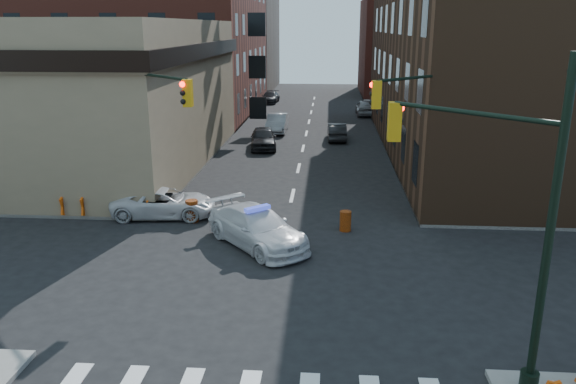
% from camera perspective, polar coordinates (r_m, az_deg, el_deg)
% --- Properties ---
extents(ground, '(140.00, 140.00, 0.00)m').
position_cam_1_polar(ground, '(20.40, -1.41, -8.55)').
color(ground, black).
rests_on(ground, ground).
extents(sidewalk_nw, '(34.00, 54.50, 0.15)m').
position_cam_1_polar(sidewalk_nw, '(57.49, -21.64, 6.79)').
color(sidewalk_nw, gray).
rests_on(sidewalk_nw, ground).
extents(sidewalk_ne, '(34.00, 54.50, 0.15)m').
position_cam_1_polar(sidewalk_ne, '(56.00, 26.47, 6.00)').
color(sidewalk_ne, gray).
rests_on(sidewalk_ne, ground).
extents(bank_building, '(22.00, 22.00, 9.00)m').
position_cam_1_polar(bank_building, '(39.86, -24.39, 9.11)').
color(bank_building, '#867358').
rests_on(bank_building, ground).
extents(commercial_row_ne, '(14.00, 34.00, 14.00)m').
position_cam_1_polar(commercial_row_ne, '(42.41, 19.99, 13.35)').
color(commercial_row_ne, '#452C1B').
rests_on(commercial_row_ne, ground).
extents(filler_nw, '(20.00, 18.00, 16.00)m').
position_cam_1_polar(filler_nw, '(82.34, -8.68, 15.89)').
color(filler_nw, brown).
rests_on(filler_nw, ground).
extents(filler_ne, '(16.00, 16.00, 12.00)m').
position_cam_1_polar(filler_ne, '(77.39, 13.63, 14.12)').
color(filler_ne, maroon).
rests_on(filler_ne, ground).
extents(signal_pole_se, '(5.40, 5.27, 8.00)m').
position_cam_1_polar(signal_pole_se, '(14.12, 21.30, -1.21)').
color(signal_pole_se, black).
rests_on(signal_pole_se, sidewalk_se).
extents(signal_pole_nw, '(3.58, 3.67, 8.00)m').
position_cam_1_polar(signal_pole_nw, '(25.30, -13.67, 6.27)').
color(signal_pole_nw, black).
rests_on(signal_pole_nw, sidewalk_nw).
extents(signal_pole_ne, '(3.67, 3.58, 8.00)m').
position_cam_1_polar(signal_pole_ne, '(24.45, 13.59, 5.93)').
color(signal_pole_ne, black).
rests_on(signal_pole_ne, sidewalk_ne).
extents(tree_ne_near, '(3.00, 3.00, 4.85)m').
position_cam_1_polar(tree_ne_near, '(45.04, 11.53, 9.63)').
color(tree_ne_near, black).
rests_on(tree_ne_near, sidewalk_ne).
extents(tree_ne_far, '(3.00, 3.00, 4.85)m').
position_cam_1_polar(tree_ne_far, '(52.94, 10.47, 10.67)').
color(tree_ne_far, black).
rests_on(tree_ne_far, sidewalk_ne).
extents(police_car, '(5.10, 5.41, 1.54)m').
position_cam_1_polar(police_car, '(22.88, -3.17, -3.62)').
color(police_car, silver).
rests_on(police_car, ground).
extents(pickup, '(4.98, 2.64, 1.33)m').
position_cam_1_polar(pickup, '(26.97, -12.48, -1.08)').
color(pickup, silver).
rests_on(pickup, ground).
extents(parked_car_wnear, '(2.36, 4.70, 1.54)m').
position_cam_1_polar(parked_car_wnear, '(41.27, -2.53, 5.51)').
color(parked_car_wnear, black).
rests_on(parked_car_wnear, ground).
extents(parked_car_wfar, '(1.63, 4.62, 1.52)m').
position_cam_1_polar(parked_car_wfar, '(47.65, -1.12, 7.00)').
color(parked_car_wfar, '#95979D').
rests_on(parked_car_wfar, ground).
extents(parked_car_wdeep, '(2.07, 4.54, 1.29)m').
position_cam_1_polar(parked_car_wdeep, '(66.49, -1.83, 9.60)').
color(parked_car_wdeep, black).
rests_on(parked_car_wdeep, ground).
extents(parked_car_enear, '(1.53, 4.05, 1.32)m').
position_cam_1_polar(parked_car_enear, '(44.48, 4.98, 6.12)').
color(parked_car_enear, black).
rests_on(parked_car_enear, ground).
extents(parked_car_efar, '(1.86, 4.58, 1.56)m').
position_cam_1_polar(parked_car_efar, '(57.55, 7.86, 8.51)').
color(parked_car_efar, '#92949A').
rests_on(parked_car_efar, ground).
extents(pedestrian_a, '(0.79, 0.74, 1.81)m').
position_cam_1_polar(pedestrian_a, '(27.69, -18.78, -0.28)').
color(pedestrian_a, black).
rests_on(pedestrian_a, sidewalk_nw).
extents(pedestrian_b, '(1.02, 0.85, 1.88)m').
position_cam_1_polar(pedestrian_b, '(28.71, -16.26, 0.59)').
color(pedestrian_b, black).
rests_on(pedestrian_b, sidewalk_nw).
extents(pedestrian_c, '(1.01, 0.54, 1.65)m').
position_cam_1_polar(pedestrian_c, '(29.55, -23.09, 0.13)').
color(pedestrian_c, '#1D202C').
rests_on(pedestrian_c, sidewalk_nw).
extents(barrel_road, '(0.58, 0.58, 0.89)m').
position_cam_1_polar(barrel_road, '(24.70, 5.85, -2.94)').
color(barrel_road, '#DA530A').
rests_on(barrel_road, ground).
extents(barrel_bank, '(0.59, 0.59, 1.01)m').
position_cam_1_polar(barrel_bank, '(26.06, -9.73, -1.91)').
color(barrel_bank, orange).
rests_on(barrel_bank, ground).
extents(barricade_nw_a, '(1.28, 0.77, 0.91)m').
position_cam_1_polar(barricade_nw_a, '(26.83, -14.90, -1.48)').
color(barricade_nw_a, '#C44B09').
rests_on(barricade_nw_a, sidewalk_nw).
extents(barricade_nw_b, '(1.30, 0.65, 0.97)m').
position_cam_1_polar(barricade_nw_b, '(27.95, -20.83, -1.23)').
color(barricade_nw_b, orange).
rests_on(barricade_nw_b, sidewalk_nw).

